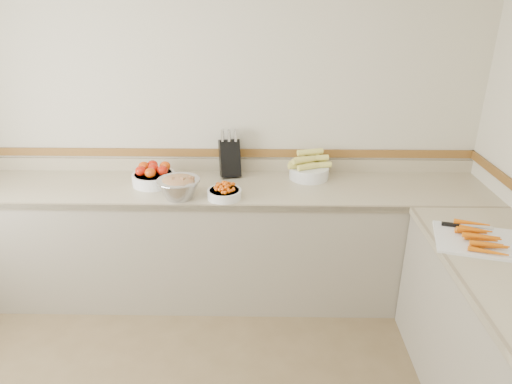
{
  "coord_description": "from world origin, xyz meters",
  "views": [
    {
      "loc": [
        0.4,
        -1.34,
        2.17
      ],
      "look_at": [
        0.35,
        1.35,
        1.0
      ],
      "focal_mm": 32.0,
      "sensor_mm": 36.0,
      "label": 1
    }
  ],
  "objects_px": {
    "knife_block": "(230,157)",
    "tomato_bowl": "(153,176)",
    "rhubarb_bowl": "(179,186)",
    "cutting_board": "(480,239)",
    "cherry_tomato_bowl": "(224,192)",
    "corn_bowl": "(309,169)"
  },
  "relations": [
    {
      "from": "cherry_tomato_bowl",
      "to": "cutting_board",
      "type": "distance_m",
      "value": 1.58
    },
    {
      "from": "corn_bowl",
      "to": "rhubarb_bowl",
      "type": "xyz_separation_m",
      "value": [
        -0.91,
        -0.39,
        0.01
      ]
    },
    {
      "from": "knife_block",
      "to": "cherry_tomato_bowl",
      "type": "xyz_separation_m",
      "value": [
        -0.01,
        -0.43,
        -0.1
      ]
    },
    {
      "from": "cherry_tomato_bowl",
      "to": "corn_bowl",
      "type": "bearing_deg",
      "value": 32.32
    },
    {
      "from": "knife_block",
      "to": "tomato_bowl",
      "type": "relative_size",
      "value": 1.18
    },
    {
      "from": "cherry_tomato_bowl",
      "to": "rhubarb_bowl",
      "type": "xyz_separation_m",
      "value": [
        -0.3,
        -0.0,
        0.04
      ]
    },
    {
      "from": "tomato_bowl",
      "to": "corn_bowl",
      "type": "height_order",
      "value": "corn_bowl"
    },
    {
      "from": "knife_block",
      "to": "cutting_board",
      "type": "distance_m",
      "value": 1.78
    },
    {
      "from": "knife_block",
      "to": "tomato_bowl",
      "type": "distance_m",
      "value": 0.58
    },
    {
      "from": "tomato_bowl",
      "to": "cutting_board",
      "type": "distance_m",
      "value": 2.16
    },
    {
      "from": "cutting_board",
      "to": "knife_block",
      "type": "bearing_deg",
      "value": 145.57
    },
    {
      "from": "knife_block",
      "to": "rhubarb_bowl",
      "type": "xyz_separation_m",
      "value": [
        -0.31,
        -0.43,
        -0.06
      ]
    },
    {
      "from": "cutting_board",
      "to": "tomato_bowl",
      "type": "bearing_deg",
      "value": 157.77
    },
    {
      "from": "corn_bowl",
      "to": "cutting_board",
      "type": "distance_m",
      "value": 1.29
    },
    {
      "from": "cutting_board",
      "to": "cherry_tomato_bowl",
      "type": "bearing_deg",
      "value": 158.58
    },
    {
      "from": "tomato_bowl",
      "to": "rhubarb_bowl",
      "type": "xyz_separation_m",
      "value": [
        0.23,
        -0.25,
        0.02
      ]
    },
    {
      "from": "rhubarb_bowl",
      "to": "cutting_board",
      "type": "height_order",
      "value": "rhubarb_bowl"
    },
    {
      "from": "knife_block",
      "to": "rhubarb_bowl",
      "type": "distance_m",
      "value": 0.54
    },
    {
      "from": "cherry_tomato_bowl",
      "to": "rhubarb_bowl",
      "type": "distance_m",
      "value": 0.31
    },
    {
      "from": "knife_block",
      "to": "rhubarb_bowl",
      "type": "relative_size",
      "value": 1.25
    },
    {
      "from": "corn_bowl",
      "to": "cutting_board",
      "type": "relative_size",
      "value": 0.6
    },
    {
      "from": "tomato_bowl",
      "to": "cutting_board",
      "type": "relative_size",
      "value": 0.56
    }
  ]
}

